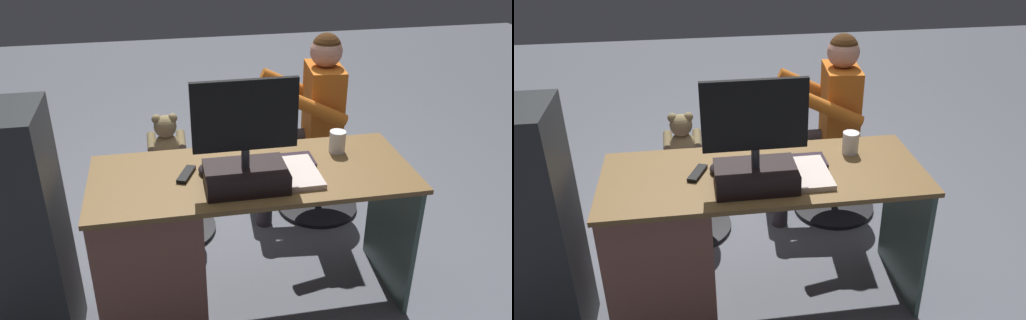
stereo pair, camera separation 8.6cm
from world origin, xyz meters
TOP-DOWN VIEW (x-y plane):
  - ground_plane at (0.00, 0.00)m, footprint 10.00×10.00m
  - desk at (0.40, 0.32)m, footprint 1.49×0.61m
  - monitor at (0.05, 0.43)m, footprint 0.45×0.24m
  - keyboard at (-0.09, 0.26)m, footprint 0.42×0.14m
  - computer_mouse at (0.22, 0.28)m, footprint 0.06×0.10m
  - cup at (-0.45, 0.19)m, footprint 0.08×0.08m
  - tv_remote at (0.30, 0.30)m, footprint 0.10×0.16m
  - notebook_binder at (-0.18, 0.38)m, footprint 0.22×0.30m
  - office_chair_teddy at (0.38, -0.36)m, footprint 0.52×0.52m
  - teddy_bear at (0.38, -0.37)m, footprint 0.22×0.22m
  - visitor_chair at (-0.57, -0.45)m, footprint 0.53×0.53m
  - person at (-0.48, -0.44)m, footprint 0.57×0.51m
  - equipment_rack at (1.07, 0.43)m, footprint 0.44×0.36m

SIDE VIEW (x-z plane):
  - ground_plane at x=0.00m, z-range 0.00..0.00m
  - office_chair_teddy at x=0.38m, z-range 0.02..0.50m
  - visitor_chair at x=-0.57m, z-range 0.02..0.50m
  - desk at x=0.40m, z-range 0.02..0.76m
  - equipment_rack at x=1.07m, z-range 0.00..1.17m
  - teddy_bear at x=0.38m, z-range 0.46..0.76m
  - person at x=-0.48m, z-range 0.11..1.27m
  - tv_remote at x=0.30m, z-range 0.74..0.76m
  - keyboard at x=-0.09m, z-range 0.74..0.76m
  - notebook_binder at x=-0.18m, z-range 0.74..0.76m
  - computer_mouse at x=0.22m, z-range 0.74..0.78m
  - cup at x=-0.45m, z-range 0.74..0.85m
  - monitor at x=0.05m, z-range 0.64..1.12m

